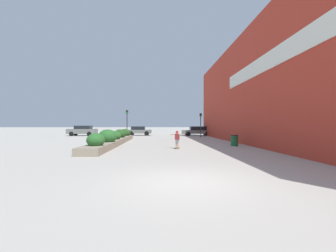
{
  "coord_description": "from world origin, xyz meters",
  "views": [
    {
      "loc": [
        -0.78,
        -6.76,
        1.75
      ],
      "look_at": [
        0.2,
        18.51,
        1.6
      ],
      "focal_mm": 24.0,
      "sensor_mm": 36.0,
      "label": 1
    }
  ],
  "objects_px": {
    "skateboarder": "(177,137)",
    "car_center_left": "(83,130)",
    "trash_bin": "(234,140)",
    "car_center_right": "(254,131)",
    "car_rightmost": "(197,131)",
    "traffic_light_left": "(127,119)",
    "traffic_light_right": "(201,121)",
    "skateboard": "(177,148)",
    "car_leftmost": "(139,131)"
  },
  "relations": [
    {
      "from": "traffic_light_left",
      "to": "car_rightmost",
      "type": "bearing_deg",
      "value": 22.5
    },
    {
      "from": "trash_bin",
      "to": "traffic_light_right",
      "type": "relative_size",
      "value": 0.27
    },
    {
      "from": "car_leftmost",
      "to": "traffic_light_left",
      "type": "height_order",
      "value": "traffic_light_left"
    },
    {
      "from": "car_rightmost",
      "to": "trash_bin",
      "type": "bearing_deg",
      "value": -179.74
    },
    {
      "from": "skateboarder",
      "to": "car_center_left",
      "type": "bearing_deg",
      "value": 152.48
    },
    {
      "from": "skateboarder",
      "to": "car_center_left",
      "type": "height_order",
      "value": "car_center_left"
    },
    {
      "from": "skateboard",
      "to": "car_center_right",
      "type": "xyz_separation_m",
      "value": [
        14.19,
        19.78,
        0.71
      ]
    },
    {
      "from": "car_rightmost",
      "to": "traffic_light_left",
      "type": "distance_m",
      "value": 11.53
    },
    {
      "from": "skateboarder",
      "to": "car_leftmost",
      "type": "distance_m",
      "value": 20.88
    },
    {
      "from": "skateboarder",
      "to": "traffic_light_right",
      "type": "height_order",
      "value": "traffic_light_right"
    },
    {
      "from": "car_center_right",
      "to": "skateboard",
      "type": "bearing_deg",
      "value": 144.34
    },
    {
      "from": "car_center_left",
      "to": "car_rightmost",
      "type": "distance_m",
      "value": 18.17
    },
    {
      "from": "trash_bin",
      "to": "car_center_right",
      "type": "distance_m",
      "value": 20.26
    },
    {
      "from": "skateboarder",
      "to": "car_rightmost",
      "type": "distance_m",
      "value": 19.81
    },
    {
      "from": "car_leftmost",
      "to": "trash_bin",
      "type": "bearing_deg",
      "value": 26.99
    },
    {
      "from": "skateboarder",
      "to": "car_center_right",
      "type": "height_order",
      "value": "car_center_right"
    },
    {
      "from": "trash_bin",
      "to": "skateboard",
      "type": "bearing_deg",
      "value": -159.55
    },
    {
      "from": "traffic_light_right",
      "to": "traffic_light_left",
      "type": "bearing_deg",
      "value": -179.3
    },
    {
      "from": "car_rightmost",
      "to": "traffic_light_left",
      "type": "xyz_separation_m",
      "value": [
        -10.53,
        -4.36,
        1.77
      ]
    },
    {
      "from": "car_center_right",
      "to": "car_center_left",
      "type": "bearing_deg",
      "value": 90.5
    },
    {
      "from": "skateboard",
      "to": "trash_bin",
      "type": "xyz_separation_m",
      "value": [
        4.84,
        1.81,
        0.39
      ]
    },
    {
      "from": "car_center_right",
      "to": "car_leftmost",
      "type": "bearing_deg",
      "value": 88.23
    },
    {
      "from": "car_center_left",
      "to": "car_center_right",
      "type": "distance_m",
      "value": 27.6
    },
    {
      "from": "skateboard",
      "to": "car_center_left",
      "type": "xyz_separation_m",
      "value": [
        -13.4,
        19.54,
        0.77
      ]
    },
    {
      "from": "car_center_left",
      "to": "traffic_light_right",
      "type": "distance_m",
      "value": 18.54
    },
    {
      "from": "car_center_left",
      "to": "traffic_light_left",
      "type": "height_order",
      "value": "traffic_light_left"
    },
    {
      "from": "car_rightmost",
      "to": "traffic_light_right",
      "type": "xyz_separation_m",
      "value": [
        -0.25,
        -4.24,
        1.52
      ]
    },
    {
      "from": "car_center_left",
      "to": "skateboarder",
      "type": "bearing_deg",
      "value": -145.55
    },
    {
      "from": "car_leftmost",
      "to": "car_center_right",
      "type": "distance_m",
      "value": 18.81
    },
    {
      "from": "skateboarder",
      "to": "car_rightmost",
      "type": "relative_size",
      "value": 0.26
    },
    {
      "from": "skateboard",
      "to": "traffic_light_left",
      "type": "relative_size",
      "value": 0.21
    },
    {
      "from": "skateboarder",
      "to": "traffic_light_left",
      "type": "relative_size",
      "value": 0.32
    },
    {
      "from": "trash_bin",
      "to": "car_rightmost",
      "type": "xyz_separation_m",
      "value": [
        -0.08,
        17.42,
        0.32
      ]
    },
    {
      "from": "trash_bin",
      "to": "car_leftmost",
      "type": "distance_m",
      "value": 20.83
    },
    {
      "from": "trash_bin",
      "to": "car_rightmost",
      "type": "distance_m",
      "value": 17.42
    },
    {
      "from": "skateboard",
      "to": "traffic_light_right",
      "type": "relative_size",
      "value": 0.23
    },
    {
      "from": "trash_bin",
      "to": "car_center_right",
      "type": "height_order",
      "value": "car_center_right"
    },
    {
      "from": "car_center_right",
      "to": "traffic_light_right",
      "type": "relative_size",
      "value": 1.13
    },
    {
      "from": "car_center_right",
      "to": "trash_bin",
      "type": "bearing_deg",
      "value": 152.52
    },
    {
      "from": "car_leftmost",
      "to": "car_rightmost",
      "type": "height_order",
      "value": "car_rightmost"
    },
    {
      "from": "car_leftmost",
      "to": "car_center_left",
      "type": "relative_size",
      "value": 0.91
    },
    {
      "from": "skateboard",
      "to": "skateboarder",
      "type": "relative_size",
      "value": 0.64
    },
    {
      "from": "skateboard",
      "to": "skateboarder",
      "type": "distance_m",
      "value": 0.76
    },
    {
      "from": "traffic_light_left",
      "to": "traffic_light_right",
      "type": "height_order",
      "value": "traffic_light_left"
    },
    {
      "from": "car_center_left",
      "to": "car_rightmost",
      "type": "relative_size",
      "value": 0.92
    },
    {
      "from": "skateboarder",
      "to": "car_center_left",
      "type": "distance_m",
      "value": 23.7
    },
    {
      "from": "car_center_right",
      "to": "traffic_light_left",
      "type": "height_order",
      "value": "traffic_light_left"
    },
    {
      "from": "trash_bin",
      "to": "traffic_light_right",
      "type": "height_order",
      "value": "traffic_light_right"
    },
    {
      "from": "trash_bin",
      "to": "car_center_right",
      "type": "relative_size",
      "value": 0.24
    },
    {
      "from": "car_leftmost",
      "to": "car_rightmost",
      "type": "relative_size",
      "value": 0.84
    }
  ]
}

